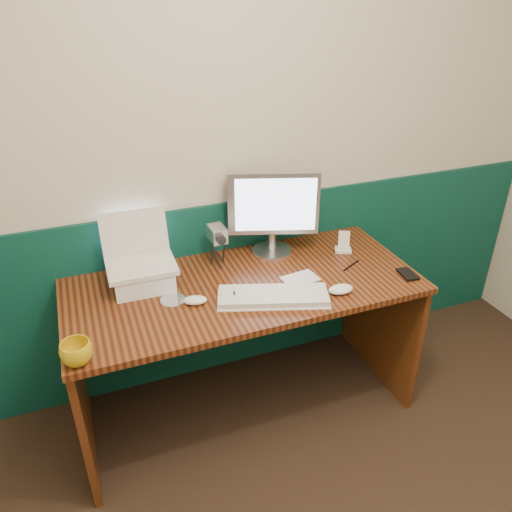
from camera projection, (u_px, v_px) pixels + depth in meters
name	position (u px, v px, depth m)	size (l,w,h in m)	color
back_wall	(246.00, 150.00, 2.38)	(3.50, 0.04, 2.50)	beige
wainscot	(248.00, 285.00, 2.73)	(3.48, 0.02, 1.00)	#073430
desk	(245.00, 348.00, 2.45)	(1.60, 0.70, 0.75)	#361109
laptop_riser	(143.00, 277.00, 2.23)	(0.26, 0.22, 0.09)	white
laptop	(138.00, 244.00, 2.15)	(0.30, 0.23, 0.25)	silver
monitor	(272.00, 213.00, 2.42)	(0.44, 0.13, 0.44)	#BDBCC1
keyboard	(273.00, 297.00, 2.14)	(0.47, 0.16, 0.03)	silver
mouse_right	(341.00, 289.00, 2.19)	(0.11, 0.07, 0.04)	white
mouse_left	(195.00, 300.00, 2.12)	(0.10, 0.06, 0.03)	silver
mug	(76.00, 353.00, 1.77)	(0.11, 0.11, 0.09)	gold
camcorder	(218.00, 248.00, 2.37)	(0.08, 0.12, 0.18)	silver
cd_spindle	(234.00, 299.00, 2.14)	(0.11, 0.11, 0.02)	silver
cd_loose_a	(173.00, 300.00, 2.15)	(0.11, 0.11, 0.00)	silver
pen	(351.00, 265.00, 2.41)	(0.01, 0.01, 0.13)	black
papers	(300.00, 279.00, 2.30)	(0.16, 0.11, 0.00)	white
dock	(343.00, 250.00, 2.54)	(0.08, 0.06, 0.02)	silver
music_player	(344.00, 240.00, 2.51)	(0.06, 0.01, 0.10)	white
pda	(408.00, 274.00, 2.33)	(0.06, 0.11, 0.01)	black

